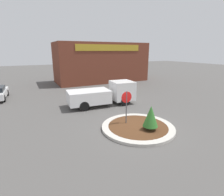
{
  "coord_description": "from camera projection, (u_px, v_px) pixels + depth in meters",
  "views": [
    {
      "loc": [
        -6.24,
        -8.61,
        4.9
      ],
      "look_at": [
        -0.25,
        3.24,
        1.3
      ],
      "focal_mm": 28.0,
      "sensor_mm": 36.0,
      "label": 1
    }
  ],
  "objects": [
    {
      "name": "storefront_building",
      "position": [
        101.0,
        62.0,
        28.6
      ],
      "size": [
        14.52,
        6.07,
        6.15
      ],
      "color": "brown",
      "rests_on": "ground_plane"
    },
    {
      "name": "utility_truck",
      "position": [
        104.0,
        94.0,
        16.11
      ],
      "size": [
        6.27,
        2.61,
        2.11
      ],
      "rotation": [
        0.0,
        0.0,
        -0.08
      ],
      "color": "white",
      "rests_on": "ground_plane"
    },
    {
      "name": "ground_plane",
      "position": [
        138.0,
        128.0,
        11.41
      ],
      "size": [
        120.0,
        120.0,
        0.0
      ],
      "primitive_type": "plane",
      "color": "#514F4C"
    },
    {
      "name": "island_shrub",
      "position": [
        151.0,
        116.0,
        10.61
      ],
      "size": [
        0.93,
        0.93,
        1.54
      ],
      "color": "brown",
      "rests_on": "traffic_island"
    },
    {
      "name": "stop_sign",
      "position": [
        126.0,
        102.0,
        11.46
      ],
      "size": [
        0.75,
        0.07,
        2.37
      ],
      "color": "#4C4C51",
      "rests_on": "ground_plane"
    },
    {
      "name": "traffic_island",
      "position": [
        138.0,
        127.0,
        11.39
      ],
      "size": [
        4.71,
        4.71,
        0.17
      ],
      "color": "#BCB7AD",
      "rests_on": "ground_plane"
    }
  ]
}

